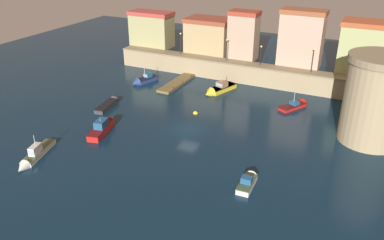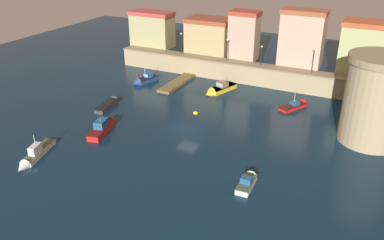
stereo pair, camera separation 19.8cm
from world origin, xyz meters
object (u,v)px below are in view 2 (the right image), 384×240
(quay_lamp_3, at_px, (314,57))
(moored_boat_4, at_px, (110,103))
(moored_boat_1, at_px, (248,181))
(quay_lamp_2, at_px, (261,52))
(moored_boat_0, at_px, (143,80))
(quay_lamp_0, at_px, (181,40))
(quay_lamp_1, at_px, (227,47))
(mooring_buoy_0, at_px, (196,113))
(moored_boat_3, at_px, (298,105))
(fortress_tower, at_px, (377,100))
(moored_boat_5, at_px, (33,156))
(moored_boat_2, at_px, (104,126))
(moored_boat_6, at_px, (218,89))

(quay_lamp_3, height_order, moored_boat_4, quay_lamp_3)
(moored_boat_1, bearing_deg, moored_boat_4, 64.98)
(quay_lamp_2, distance_m, quay_lamp_3, 8.33)
(moored_boat_0, relative_size, moored_boat_1, 1.22)
(quay_lamp_0, height_order, quay_lamp_1, quay_lamp_0)
(quay_lamp_1, height_order, quay_lamp_3, quay_lamp_3)
(quay_lamp_2, relative_size, mooring_buoy_0, 4.70)
(quay_lamp_0, distance_m, quay_lamp_2, 14.80)
(moored_boat_1, relative_size, moored_boat_3, 0.77)
(fortress_tower, height_order, mooring_buoy_0, fortress_tower)
(moored_boat_3, distance_m, moored_boat_5, 36.58)
(moored_boat_2, bearing_deg, moored_boat_3, -61.20)
(moored_boat_0, xyz_separation_m, moored_boat_6, (13.27, 1.48, 0.05))
(moored_boat_3, xyz_separation_m, mooring_buoy_0, (-12.39, -8.79, -0.32))
(quay_lamp_0, xyz_separation_m, quay_lamp_2, (14.79, -0.00, -0.33))
(quay_lamp_1, distance_m, quay_lamp_3, 14.31)
(quay_lamp_1, xyz_separation_m, moored_boat_6, (1.31, -6.51, -5.27))
(moored_boat_0, bearing_deg, moored_boat_1, 67.52)
(quay_lamp_2, height_order, moored_boat_3, quay_lamp_2)
(quay_lamp_3, relative_size, moored_boat_3, 0.67)
(quay_lamp_3, xyz_separation_m, moored_boat_3, (-0.29, -6.76, -5.50))
(quay_lamp_2, bearing_deg, moored_boat_3, -40.08)
(moored_boat_0, relative_size, mooring_buoy_0, 7.68)
(moored_boat_4, bearing_deg, moored_boat_2, -156.99)
(quay_lamp_0, height_order, mooring_buoy_0, quay_lamp_0)
(moored_boat_0, distance_m, moored_boat_5, 27.03)
(moored_boat_5, bearing_deg, quay_lamp_1, 149.12)
(fortress_tower, xyz_separation_m, mooring_buoy_0, (-22.61, -2.24, -5.43))
(fortress_tower, bearing_deg, moored_boat_4, -171.44)
(moored_boat_6, bearing_deg, quay_lamp_1, -149.84)
(quay_lamp_0, height_order, moored_boat_3, quay_lamp_0)
(fortress_tower, bearing_deg, moored_boat_2, -158.32)
(quay_lamp_1, bearing_deg, moored_boat_4, -120.51)
(moored_boat_0, height_order, moored_boat_6, moored_boat_0)
(moored_boat_1, relative_size, mooring_buoy_0, 6.32)
(quay_lamp_3, height_order, moored_boat_3, quay_lamp_3)
(quay_lamp_2, xyz_separation_m, moored_boat_6, (-4.68, -6.51, -5.03))
(moored_boat_2, relative_size, moored_boat_5, 0.95)
(moored_boat_0, xyz_separation_m, moored_boat_5, (2.60, -26.91, -0.04))
(moored_boat_2, bearing_deg, quay_lamp_3, -52.86)
(moored_boat_6, distance_m, mooring_buoy_0, 9.06)
(moored_boat_1, xyz_separation_m, moored_boat_5, (-23.38, -6.04, -0.02))
(quay_lamp_2, distance_m, moored_boat_1, 30.39)
(moored_boat_0, relative_size, moored_boat_3, 0.94)
(fortress_tower, relative_size, moored_boat_6, 1.58)
(moored_boat_4, relative_size, moored_boat_6, 0.93)
(moored_boat_6, bearing_deg, moored_boat_4, -26.59)
(quay_lamp_3, distance_m, moored_boat_4, 31.86)
(quay_lamp_0, distance_m, quay_lamp_1, 8.81)
(fortress_tower, bearing_deg, mooring_buoy_0, -174.34)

